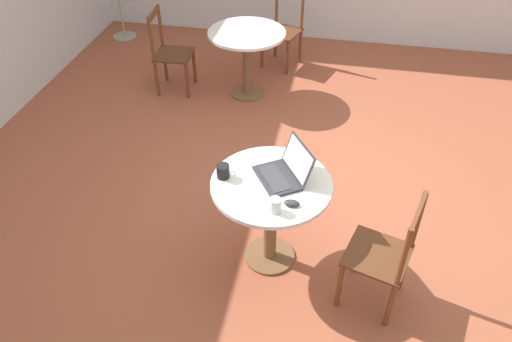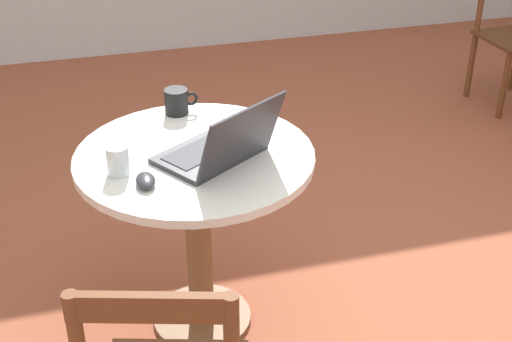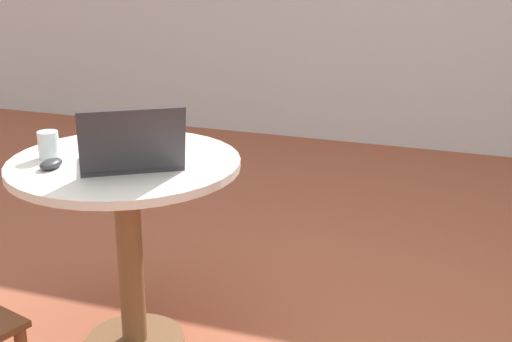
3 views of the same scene
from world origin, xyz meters
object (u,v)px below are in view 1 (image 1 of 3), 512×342
(cafe_table_near, at_px, (271,200))
(mug, at_px, (223,171))
(cafe_table_mid, at_px, (247,46))
(chair_mid_right, at_px, (284,29))
(drinking_glass, at_px, (275,205))
(chair_mid_back, at_px, (170,53))
(laptop, at_px, (284,172))
(chair_near_front, at_px, (384,256))
(mouse, at_px, (292,203))

(cafe_table_near, distance_m, mug, 0.39)
(cafe_table_mid, bearing_deg, chair_mid_right, -18.88)
(cafe_table_mid, height_order, drinking_glass, drinking_glass)
(cafe_table_near, relative_size, chair_mid_right, 0.90)
(drinking_glass, bearing_deg, chair_mid_back, 32.17)
(chair_mid_right, xyz_separation_m, laptop, (-3.03, -0.46, 0.34))
(cafe_table_mid, xyz_separation_m, chair_mid_back, (-0.06, 0.84, -0.13))
(cafe_table_near, bearing_deg, chair_near_front, -106.41)
(laptop, distance_m, drinking_glass, 0.33)
(cafe_table_near, xyz_separation_m, mouse, (-0.18, -0.16, 0.17))
(cafe_table_mid, relative_size, drinking_glass, 8.39)
(cafe_table_near, xyz_separation_m, chair_near_front, (-0.23, -0.78, -0.13))
(laptop, height_order, drinking_glass, laptop)
(cafe_table_near, relative_size, drinking_glass, 8.39)
(chair_mid_back, xyz_separation_m, mouse, (-2.43, -1.67, 0.31))
(cafe_table_mid, bearing_deg, drinking_glass, -164.09)
(chair_mid_right, height_order, laptop, laptop)
(chair_mid_back, distance_m, laptop, 2.71)
(cafe_table_near, bearing_deg, cafe_table_mid, 16.03)
(chair_near_front, relative_size, mouse, 9.03)
(chair_mid_back, height_order, chair_mid_right, same)
(cafe_table_near, bearing_deg, laptop, -44.67)
(mug, relative_size, drinking_glass, 1.31)
(laptop, relative_size, mouse, 4.48)
(cafe_table_mid, distance_m, laptop, 2.36)
(chair_near_front, distance_m, chair_mid_back, 3.37)
(mug, bearing_deg, mouse, -110.88)
(laptop, height_order, mouse, laptop)
(cafe_table_mid, bearing_deg, chair_near_front, -150.36)
(cafe_table_near, xyz_separation_m, drinking_glass, (-0.26, -0.07, 0.21))
(laptop, xyz_separation_m, mug, (-0.07, 0.40, -0.00))
(cafe_table_near, height_order, chair_mid_right, chair_mid_right)
(cafe_table_mid, distance_m, chair_near_front, 2.92)
(mouse, height_order, mug, mug)
(cafe_table_mid, xyz_separation_m, mouse, (-2.49, -0.82, 0.17))
(mug, height_order, drinking_glass, drinking_glass)
(chair_mid_right, relative_size, drinking_glass, 9.33)
(chair_near_front, height_order, mouse, chair_near_front)
(chair_mid_right, distance_m, mouse, 3.34)
(chair_near_front, height_order, mug, chair_near_front)
(laptop, relative_size, mug, 3.54)
(chair_near_front, height_order, laptop, laptop)
(chair_near_front, bearing_deg, laptop, 67.02)
(chair_mid_right, distance_m, mug, 3.12)
(chair_mid_back, bearing_deg, cafe_table_near, -146.14)
(mug, bearing_deg, chair_mid_right, 1.16)
(cafe_table_near, relative_size, mug, 6.42)
(chair_mid_right, bearing_deg, cafe_table_mid, 161.12)
(laptop, relative_size, drinking_glass, 4.63)
(cafe_table_near, relative_size, cafe_table_mid, 1.00)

